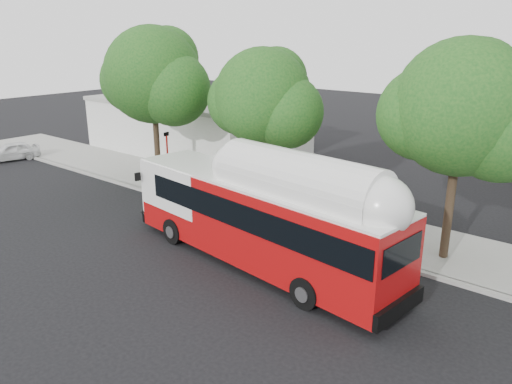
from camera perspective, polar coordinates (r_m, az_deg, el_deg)
ground at (r=22.72m, az=-6.74°, el=-6.41°), size 120.00×120.00×0.00m
sidewalk at (r=27.26m, az=3.03°, el=-1.93°), size 60.00×5.00×0.15m
curb_strip at (r=25.33m, az=-0.45°, el=-3.48°), size 60.00×0.30×0.15m
red_curb_segment at (r=27.21m, az=-5.34°, el=-2.01°), size 10.00×0.32×0.16m
street_tree_left at (r=30.92m, az=-11.05°, el=12.54°), size 6.67×5.80×9.74m
street_tree_mid at (r=25.88m, az=1.57°, el=10.33°), size 5.75×5.00×8.62m
street_tree_right at (r=21.15m, az=23.57°, el=8.15°), size 6.21×5.40×9.18m
low_commercial_bldg at (r=41.16m, az=-6.66°, el=7.73°), size 16.20×10.20×4.25m
transit_bus at (r=20.33m, az=0.46°, el=-3.34°), size 14.20×4.38×4.14m
parked_car at (r=42.09m, az=-26.20°, el=4.20°), size 4.30×2.61×1.37m
signal_pole at (r=29.56m, az=-10.03°, el=3.21°), size 0.11×0.36×3.82m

